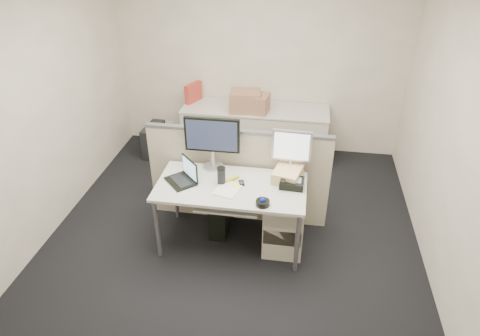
% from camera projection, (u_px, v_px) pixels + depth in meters
% --- Properties ---
extents(floor, '(4.00, 4.50, 0.01)m').
position_uv_depth(floor, '(232.00, 241.00, 4.66)').
color(floor, black).
rests_on(floor, ground).
extents(wall_back, '(4.00, 0.02, 2.70)m').
position_uv_depth(wall_back, '(259.00, 58.00, 5.85)').
color(wall_back, silver).
rests_on(wall_back, ground).
extents(wall_front, '(4.00, 0.02, 2.70)m').
position_uv_depth(wall_front, '(148.00, 335.00, 2.05)').
color(wall_front, silver).
rests_on(wall_front, ground).
extents(wall_left, '(0.02, 4.50, 2.70)m').
position_uv_depth(wall_left, '(31.00, 116.00, 4.22)').
color(wall_left, silver).
rests_on(wall_left, ground).
extents(wall_right, '(0.02, 4.50, 2.70)m').
position_uv_depth(wall_right, '(458.00, 146.00, 3.68)').
color(wall_right, silver).
rests_on(wall_right, ground).
extents(desk, '(1.50, 0.75, 0.73)m').
position_uv_depth(desk, '(231.00, 191.00, 4.31)').
color(desk, beige).
rests_on(desk, floor).
extents(keyboard_tray, '(0.62, 0.32, 0.02)m').
position_uv_depth(keyboard_tray, '(228.00, 205.00, 4.18)').
color(keyboard_tray, beige).
rests_on(keyboard_tray, desk).
extents(drawer_pedestal, '(0.40, 0.55, 0.65)m').
position_uv_depth(drawer_pedestal, '(284.00, 220.00, 4.45)').
color(drawer_pedestal, beige).
rests_on(drawer_pedestal, floor).
extents(cubicle_partition, '(2.00, 0.06, 1.10)m').
position_uv_depth(cubicle_partition, '(238.00, 177.00, 4.74)').
color(cubicle_partition, '#ABA487').
rests_on(cubicle_partition, floor).
extents(back_counter, '(2.00, 0.60, 0.72)m').
position_uv_depth(back_counter, '(255.00, 133.00, 6.09)').
color(back_counter, beige).
rests_on(back_counter, floor).
extents(monitor_main, '(0.58, 0.23, 0.57)m').
position_uv_depth(monitor_main, '(212.00, 143.00, 4.43)').
color(monitor_main, black).
rests_on(monitor_main, desk).
extents(monitor_small, '(0.41, 0.22, 0.49)m').
position_uv_depth(monitor_small, '(291.00, 153.00, 4.34)').
color(monitor_small, '#B7B7BC').
rests_on(monitor_small, desk).
extents(laptop, '(0.38, 0.38, 0.23)m').
position_uv_depth(laptop, '(180.00, 172.00, 4.27)').
color(laptop, black).
rests_on(laptop, desk).
extents(trackball, '(0.17, 0.17, 0.05)m').
position_uv_depth(trackball, '(263.00, 203.00, 3.98)').
color(trackball, black).
rests_on(trackball, desk).
extents(desk_phone, '(0.24, 0.20, 0.07)m').
position_uv_depth(desk_phone, '(292.00, 183.00, 4.24)').
color(desk_phone, black).
rests_on(desk_phone, desk).
extents(paper_stack, '(0.28, 0.33, 0.01)m').
position_uv_depth(paper_stack, '(228.00, 189.00, 4.21)').
color(paper_stack, white).
rests_on(paper_stack, desk).
extents(sticky_pad, '(0.09, 0.09, 0.01)m').
position_uv_depth(sticky_pad, '(237.00, 185.00, 4.26)').
color(sticky_pad, '#F6FE52').
rests_on(sticky_pad, desk).
extents(travel_mug, '(0.10, 0.10, 0.17)m').
position_uv_depth(travel_mug, '(221.00, 176.00, 4.26)').
color(travel_mug, black).
rests_on(travel_mug, desk).
extents(banana, '(0.15, 0.15, 0.04)m').
position_uv_depth(banana, '(233.00, 178.00, 4.35)').
color(banana, gold).
rests_on(banana, desk).
extents(cellphone, '(0.08, 0.11, 0.01)m').
position_uv_depth(cellphone, '(242.00, 183.00, 4.30)').
color(cellphone, black).
rests_on(cellphone, desk).
extents(manila_folders, '(0.32, 0.38, 0.12)m').
position_uv_depth(manila_folders, '(288.00, 174.00, 4.34)').
color(manila_folders, '#EEC685').
rests_on(manila_folders, desk).
extents(keyboard, '(0.47, 0.26, 0.02)m').
position_uv_depth(keyboard, '(234.00, 201.00, 4.19)').
color(keyboard, black).
rests_on(keyboard, keyboard_tray).
extents(pc_tower_desk, '(0.20, 0.48, 0.44)m').
position_uv_depth(pc_tower_desk, '(221.00, 213.00, 4.73)').
color(pc_tower_desk, black).
rests_on(pc_tower_desk, floor).
extents(pc_tower_spare_dark, '(0.23, 0.49, 0.45)m').
position_uv_depth(pc_tower_spare_dark, '(154.00, 140.00, 6.20)').
color(pc_tower_spare_dark, black).
rests_on(pc_tower_spare_dark, floor).
extents(pc_tower_spare_silver, '(0.20, 0.42, 0.38)m').
position_uv_depth(pc_tower_spare_silver, '(167.00, 138.00, 6.32)').
color(pc_tower_spare_silver, '#B7B7BC').
rests_on(pc_tower_spare_silver, floor).
extents(cardboard_box_left, '(0.43, 0.34, 0.31)m').
position_uv_depth(cardboard_box_left, '(245.00, 102.00, 5.74)').
color(cardboard_box_left, '#976343').
rests_on(cardboard_box_left, back_counter).
extents(cardboard_box_right, '(0.41, 0.34, 0.27)m').
position_uv_depth(cardboard_box_right, '(254.00, 104.00, 5.73)').
color(cardboard_box_right, '#976343').
rests_on(cardboard_box_right, back_counter).
extents(red_binder, '(0.19, 0.31, 0.29)m').
position_uv_depth(red_binder, '(193.00, 93.00, 6.04)').
color(red_binder, '#BD392B').
rests_on(red_binder, back_counter).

